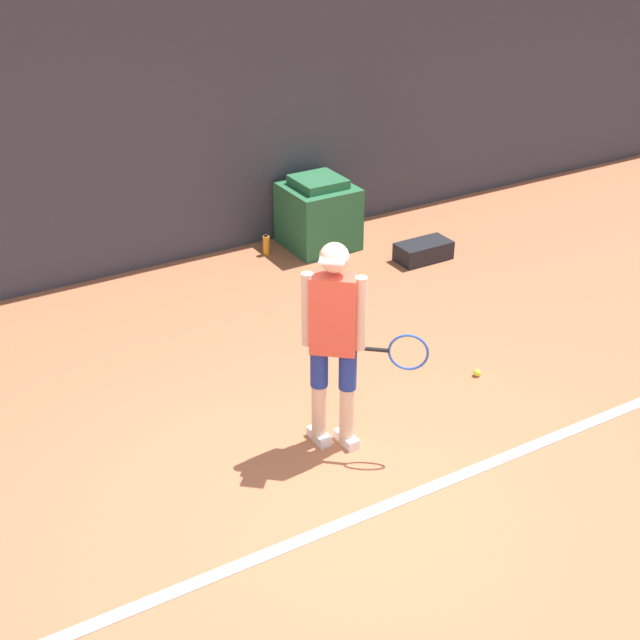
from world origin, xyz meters
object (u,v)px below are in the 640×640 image
Objects in this scene: tennis_ball at (477,373)px; covered_chair at (318,214)px; water_bottle at (266,245)px; equipment_bag at (423,251)px; tennis_player at (335,337)px.

covered_chair is (0.26, 3.23, 0.36)m from tennis_ball.
water_bottle is (-0.39, 3.30, 0.08)m from tennis_ball.
tennis_ball is 2.51m from equipment_bag.
tennis_player is 3.94m from covered_chair.
tennis_ball is 0.08× the size of covered_chair.
tennis_player is 25.26× the size of tennis_ball.
equipment_bag is at bearing -35.16° from water_bottle.
tennis_player reaches higher than equipment_bag.
tennis_player is 2.74× the size of equipment_bag.
water_bottle is (1.22, 3.49, -0.84)m from tennis_player.
covered_chair is at bearing -6.58° from water_bottle.
tennis_player is 6.92× the size of water_bottle.
tennis_player is at bearing -118.64° from covered_chair.
tennis_ball is at bearing -94.54° from covered_chair.
covered_chair is 3.36× the size of water_bottle.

